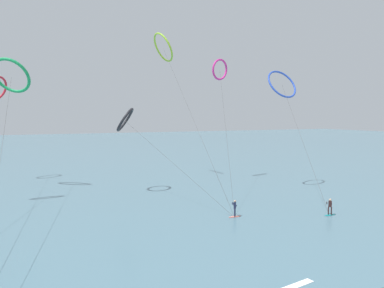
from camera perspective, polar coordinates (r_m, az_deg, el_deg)
name	(u,v)px	position (r m, az deg, el deg)	size (l,w,h in m)	color
sea_water	(75,149)	(115.12, -18.07, -0.81)	(400.00, 200.00, 0.08)	slate
surfer_coral	(235,210)	(36.90, 6.78, -10.25)	(1.40, 0.73, 1.70)	#EA7260
surfer_teal	(330,208)	(39.77, 20.96, -9.43)	(1.40, 0.73, 1.70)	teal
kite_lime	(163,48)	(59.68, -4.57, 14.95)	(3.09, 27.25, 23.32)	#8CC62D
kite_charcoal	(125,120)	(47.62, -10.51, 3.79)	(8.76, 17.94, 11.30)	black
kite_emerald	(11,76)	(54.59, -26.67, 9.61)	(6.20, 42.46, 17.82)	#199351
kite_magenta	(220,70)	(56.97, 4.43, 11.62)	(10.50, 19.87, 18.97)	#CC288E
kite_cobalt	(282,84)	(51.88, 14.05, 9.15)	(6.92, 15.09, 16.56)	#2647B7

